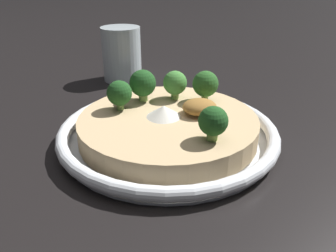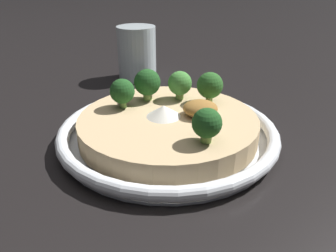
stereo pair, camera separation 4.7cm
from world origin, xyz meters
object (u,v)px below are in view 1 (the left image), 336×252
object	(u,v)px
risotto_bowl	(168,129)
drinking_glass	(122,54)
broccoli_back	(143,84)
broccoli_right	(205,84)
broccoli_back_right	(175,83)
broccoli_front_right	(213,122)
broccoli_back_left	(119,93)

from	to	relation	value
risotto_bowl	drinking_glass	world-z (taller)	drinking_glass
broccoli_back	drinking_glass	bearing A→B (deg)	95.15
broccoli_right	broccoli_back	world-z (taller)	broccoli_back
risotto_bowl	drinking_glass	xyz separation A→B (m)	(-0.05, 0.30, 0.04)
broccoli_back	broccoli_right	bearing A→B (deg)	-10.75
broccoli_right	drinking_glass	size ratio (longest dim) A/B	0.42
broccoli_right	broccoli_back_right	world-z (taller)	broccoli_right
broccoli_right	drinking_glass	bearing A→B (deg)	114.90
broccoli_front_right	broccoli_back_left	xyz separation A→B (m)	(-0.11, 0.11, 0.00)
broccoli_front_right	broccoli_right	bearing A→B (deg)	78.16
risotto_bowl	broccoli_back_left	distance (m)	0.09
drinking_glass	broccoli_front_right	bearing A→B (deg)	-76.55
broccoli_back_left	drinking_glass	size ratio (longest dim) A/B	0.39
broccoli_back_left	broccoli_back_right	bearing A→B (deg)	18.48
broccoli_back	risotto_bowl	bearing A→B (deg)	-66.82
broccoli_front_right	broccoli_back_right	distance (m)	0.14
risotto_bowl	broccoli_front_right	distance (m)	0.10
drinking_glass	broccoli_back_right	bearing A→B (deg)	-72.76
broccoli_back_left	drinking_glass	bearing A→B (deg)	86.43
broccoli_back_right	drinking_glass	bearing A→B (deg)	107.24
risotto_bowl	broccoli_back_right	xyz separation A→B (m)	(0.02, 0.07, 0.05)
broccoli_back_left	broccoli_front_right	bearing A→B (deg)	-47.12
broccoli_back	broccoli_front_right	bearing A→B (deg)	-64.35
broccoli_back_left	broccoli_back_right	world-z (taller)	same
broccoli_right	broccoli_back	bearing A→B (deg)	169.25
broccoli_right	broccoli_back_left	distance (m)	0.13
risotto_bowl	broccoli_back	world-z (taller)	broccoli_back
broccoli_back	broccoli_back_right	bearing A→B (deg)	0.31
broccoli_right	broccoli_back_left	world-z (taller)	broccoli_right
broccoli_right	drinking_glass	distance (m)	0.28
risotto_bowl	broccoli_front_right	world-z (taller)	broccoli_front_right
broccoli_back	drinking_glass	distance (m)	0.23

